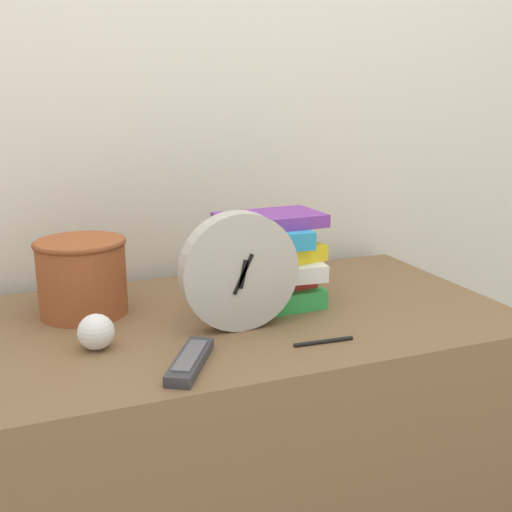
% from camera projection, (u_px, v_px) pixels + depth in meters
% --- Properties ---
extents(wall_back, '(6.00, 0.04, 2.40)m').
position_uv_depth(wall_back, '(148.00, 100.00, 1.52)').
color(wall_back, silver).
rests_on(wall_back, ground_plane).
extents(desk, '(1.38, 0.65, 0.75)m').
position_uv_depth(desk, '(199.00, 471.00, 1.38)').
color(desk, brown).
rests_on(desk, ground_plane).
extents(desk_clock, '(0.24, 0.05, 0.24)m').
position_uv_depth(desk_clock, '(239.00, 271.00, 1.20)').
color(desk_clock, '#B7B2A8').
rests_on(desk_clock, desk).
extents(book_stack, '(0.25, 0.21, 0.21)m').
position_uv_depth(book_stack, '(269.00, 259.00, 1.35)').
color(book_stack, green).
rests_on(book_stack, desk).
extents(basket, '(0.20, 0.20, 0.17)m').
position_uv_depth(basket, '(82.00, 275.00, 1.30)').
color(basket, '#994C28').
rests_on(basket, desk).
extents(tv_remote, '(0.13, 0.17, 0.02)m').
position_uv_depth(tv_remote, '(190.00, 361.00, 1.06)').
color(tv_remote, '#333338').
rests_on(tv_remote, desk).
extents(crumpled_paper_ball, '(0.07, 0.07, 0.07)m').
position_uv_depth(crumpled_paper_ball, '(96.00, 332.00, 1.12)').
color(crumpled_paper_ball, white).
rests_on(crumpled_paper_ball, desk).
extents(pen, '(0.12, 0.01, 0.01)m').
position_uv_depth(pen, '(324.00, 341.00, 1.16)').
color(pen, black).
rests_on(pen, desk).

